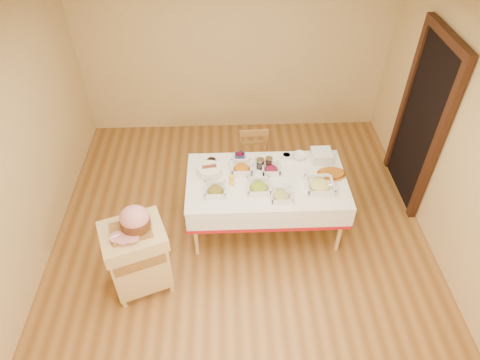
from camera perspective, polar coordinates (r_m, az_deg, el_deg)
name	(u,v)px	position (r m, az deg, el deg)	size (l,w,h in m)	color
room_shell	(242,160)	(4.26, 0.20, 2.65)	(5.00, 5.00, 5.00)	olive
doorway	(422,120)	(5.61, 23.08, 7.34)	(0.09, 1.10, 2.20)	black
dining_table	(266,190)	(4.97, 3.49, -1.34)	(1.82, 1.02, 0.76)	#DCBD79
butcher_cart	(138,255)	(4.58, -13.50, -9.74)	(0.75, 0.69, 0.87)	#DCBD79
dining_chair	(255,163)	(5.54, 1.96, 2.22)	(0.42, 0.40, 0.89)	olive
ham_on_board	(134,220)	(4.23, -13.93, -5.26)	(0.41, 0.39, 0.27)	olive
serving_dish_a	(215,190)	(4.68, -3.31, -1.38)	(0.23, 0.23, 0.10)	silver
serving_dish_b	(259,187)	(4.72, 2.52, -0.92)	(0.26, 0.26, 0.10)	silver
serving_dish_c	(281,195)	(4.64, 5.53, -2.05)	(0.23, 0.23, 0.09)	silver
serving_dish_d	(320,185)	(4.81, 10.59, -0.69)	(0.30, 0.30, 0.11)	silver
serving_dish_e	(242,168)	(4.95, 0.21, 1.60)	(0.25, 0.24, 0.12)	silver
serving_dish_f	(271,169)	(4.96, 4.15, 1.48)	(0.21, 0.20, 0.10)	silver
small_bowl_left	(212,161)	(5.06, -3.80, 2.49)	(0.13, 0.13, 0.06)	silver
small_bowl_mid	(240,155)	(5.14, -0.02, 3.30)	(0.12, 0.12, 0.05)	navy
small_bowl_right	(287,156)	(5.16, 6.22, 3.17)	(0.11, 0.11, 0.06)	silver
bowl_white_imported	(261,159)	(5.11, 2.85, 2.82)	(0.15, 0.15, 0.04)	silver
bowl_small_imported	(300,156)	(5.19, 7.96, 3.21)	(0.16, 0.16, 0.05)	silver
preserve_jar_left	(260,164)	(4.98, 2.71, 2.14)	(0.10, 0.10, 0.12)	silver
preserve_jar_right	(269,162)	(5.02, 3.86, 2.38)	(0.09, 0.09, 0.11)	silver
mustard_bottle	(232,180)	(4.74, -1.11, 0.04)	(0.05, 0.05, 0.17)	yellow
bread_basket	(210,171)	(4.91, -4.08, 1.27)	(0.27, 0.27, 0.12)	white
plate_stack	(321,156)	(5.17, 10.79, 3.19)	(0.23, 0.23, 0.13)	silver
brass_platter	(331,174)	(5.01, 12.09, 0.81)	(0.33, 0.24, 0.04)	#C68937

